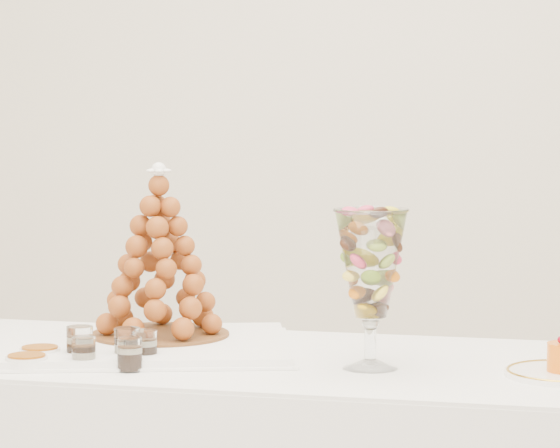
# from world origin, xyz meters

# --- Properties ---
(lace_tray) EXTENTS (0.75, 0.63, 0.02)m
(lace_tray) POSITION_xyz_m (-0.31, 0.21, 0.70)
(lace_tray) COLOR white
(lace_tray) RESTS_ON buffet_table
(macaron_vase) EXTENTS (0.15, 0.15, 0.34)m
(macaron_vase) POSITION_xyz_m (0.22, 0.09, 0.91)
(macaron_vase) COLOR white
(macaron_vase) RESTS_ON buffet_table
(verrine_a) EXTENTS (0.07, 0.07, 0.08)m
(verrine_a) POSITION_xyz_m (-0.41, 0.05, 0.73)
(verrine_a) COLOR white
(verrine_a) RESTS_ON buffet_table
(verrine_b) EXTENTS (0.07, 0.07, 0.08)m
(verrine_b) POSITION_xyz_m (-0.30, 0.06, 0.72)
(verrine_b) COLOR white
(verrine_b) RESTS_ON buffet_table
(verrine_c) EXTENTS (0.06, 0.06, 0.07)m
(verrine_c) POSITION_xyz_m (-0.26, 0.06, 0.72)
(verrine_c) COLOR white
(verrine_c) RESTS_ON buffet_table
(verrine_d) EXTENTS (0.06, 0.06, 0.07)m
(verrine_d) POSITION_xyz_m (-0.37, -0.02, 0.72)
(verrine_d) COLOR white
(verrine_d) RESTS_ON buffet_table
(verrine_e) EXTENTS (0.06, 0.06, 0.07)m
(verrine_e) POSITION_xyz_m (-0.27, -0.03, 0.72)
(verrine_e) COLOR white
(verrine_e) RESTS_ON buffet_table
(ramekin_back) EXTENTS (0.09, 0.09, 0.03)m
(ramekin_back) POSITION_xyz_m (-0.50, 0.04, 0.70)
(ramekin_back) COLOR white
(ramekin_back) RESTS_ON buffet_table
(ramekin_front) EXTENTS (0.09, 0.09, 0.03)m
(ramekin_front) POSITION_xyz_m (-0.49, -0.05, 0.70)
(ramekin_front) COLOR white
(ramekin_front) RESTS_ON buffet_table
(croquembouche) EXTENTS (0.33, 0.33, 0.40)m
(croquembouche) POSITION_xyz_m (-0.29, 0.28, 0.91)
(croquembouche) COLOR brown
(croquembouche) RESTS_ON lace_tray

